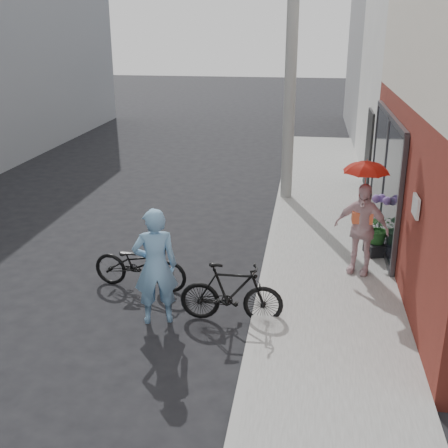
% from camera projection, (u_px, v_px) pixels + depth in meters
% --- Properties ---
extents(ground, '(80.00, 80.00, 0.00)m').
position_uv_depth(ground, '(198.00, 310.00, 8.88)').
color(ground, black).
rests_on(ground, ground).
extents(sidewalk, '(2.20, 24.00, 0.12)m').
position_uv_depth(sidewalk, '(329.00, 264.00, 10.42)').
color(sidewalk, gray).
rests_on(sidewalk, ground).
extents(curb, '(0.12, 24.00, 0.12)m').
position_uv_depth(curb, '(267.00, 260.00, 10.59)').
color(curb, '#9E9E99').
rests_on(curb, ground).
extents(utility_pole, '(0.28, 0.28, 7.00)m').
position_uv_depth(utility_pole, '(291.00, 58.00, 13.12)').
color(utility_pole, '#9E9E99').
rests_on(utility_pole, ground).
extents(officer, '(0.76, 0.62, 1.81)m').
position_uv_depth(officer, '(155.00, 267.00, 8.26)').
color(officer, '#70A0C8').
rests_on(officer, ground).
extents(bike_left, '(1.73, 0.79, 0.88)m').
position_uv_depth(bike_left, '(140.00, 264.00, 9.49)').
color(bike_left, black).
rests_on(bike_left, ground).
extents(bike_right, '(1.57, 0.47, 0.94)m').
position_uv_depth(bike_right, '(231.00, 293.00, 8.41)').
color(bike_right, black).
rests_on(bike_right, ground).
extents(kimono_woman, '(1.03, 0.70, 1.62)m').
position_uv_depth(kimono_woman, '(361.00, 229.00, 9.70)').
color(kimono_woman, beige).
rests_on(kimono_woman, sidewalk).
extents(parasol, '(0.75, 0.75, 0.66)m').
position_uv_depth(parasol, '(367.00, 164.00, 9.31)').
color(parasol, red).
rests_on(parasol, kimono_woman).
extents(planter, '(0.52, 0.52, 0.22)m').
position_uv_depth(planter, '(377.00, 248.00, 10.69)').
color(planter, black).
rests_on(planter, sidewalk).
extents(potted_plant, '(0.55, 0.48, 0.62)m').
position_uv_depth(potted_plant, '(379.00, 228.00, 10.54)').
color(potted_plant, '#255B24').
rests_on(potted_plant, planter).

